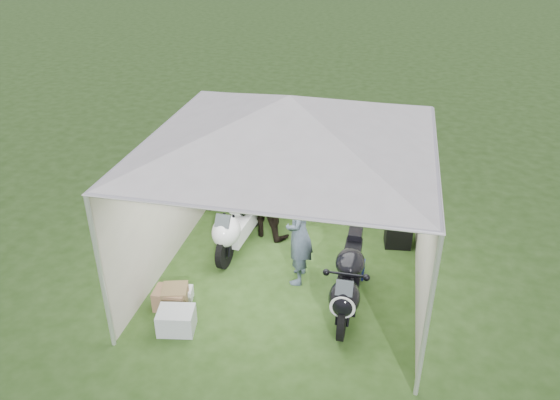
# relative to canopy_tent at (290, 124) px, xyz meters

# --- Properties ---
(ground) EXTENTS (80.00, 80.00, 0.00)m
(ground) POSITION_rel_canopy_tent_xyz_m (0.00, -0.03, -2.58)
(ground) COLOR #244213
(ground) RESTS_ON ground
(canopy_tent) EXTENTS (5.66, 5.66, 3.00)m
(canopy_tent) POSITION_rel_canopy_tent_xyz_m (0.00, 0.00, 0.00)
(canopy_tent) COLOR silver
(canopy_tent) RESTS_ON ground
(motorcycle_white) EXTENTS (0.55, 1.99, 0.98)m
(motorcycle_white) POSITION_rel_canopy_tent_xyz_m (-1.01, 0.62, -2.03)
(motorcycle_white) COLOR black
(motorcycle_white) RESTS_ON ground
(motorcycle_black) EXTENTS (0.43, 1.91, 0.94)m
(motorcycle_black) POSITION_rel_canopy_tent_xyz_m (1.00, -0.66, -2.05)
(motorcycle_black) COLOR black
(motorcycle_black) RESTS_ON ground
(paddock_stand) EXTENTS (0.37, 0.23, 0.28)m
(paddock_stand) POSITION_rel_canopy_tent_xyz_m (1.01, 0.21, -2.44)
(paddock_stand) COLOR #2A2CC9
(paddock_stand) RESTS_ON ground
(person_dark_jacket) EXTENTS (0.98, 0.89, 1.65)m
(person_dark_jacket) POSITION_rel_canopy_tent_xyz_m (-0.60, 1.17, -1.75)
(person_dark_jacket) COLOR black
(person_dark_jacket) RESTS_ON ground
(person_blue_jacket) EXTENTS (0.43, 0.64, 1.72)m
(person_blue_jacket) POSITION_rel_canopy_tent_xyz_m (0.18, -0.05, -1.72)
(person_blue_jacket) COLOR slate
(person_blue_jacket) RESTS_ON ground
(equipment_box) EXTENTS (0.48, 0.40, 0.44)m
(equipment_box) POSITION_rel_canopy_tent_xyz_m (1.68, 1.28, -2.35)
(equipment_box) COLOR black
(equipment_box) RESTS_ON ground
(crate_0) EXTENTS (0.56, 0.47, 0.33)m
(crate_0) POSITION_rel_canopy_tent_xyz_m (-1.27, -1.58, -2.41)
(crate_0) COLOR silver
(crate_0) RESTS_ON ground
(crate_1) EXTENTS (0.45, 0.45, 0.32)m
(crate_1) POSITION_rel_canopy_tent_xyz_m (-1.48, -1.09, -2.41)
(crate_1) COLOR brown
(crate_1) RESTS_ON ground
(crate_2) EXTENTS (0.31, 0.27, 0.20)m
(crate_2) POSITION_rel_canopy_tent_xyz_m (-1.42, -0.93, -2.47)
(crate_2) COLOR silver
(crate_2) RESTS_ON ground
(crate_3) EXTENTS (0.49, 0.36, 0.31)m
(crate_3) POSITION_rel_canopy_tent_xyz_m (-1.53, -1.14, -2.42)
(crate_3) COLOR #846144
(crate_3) RESTS_ON ground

